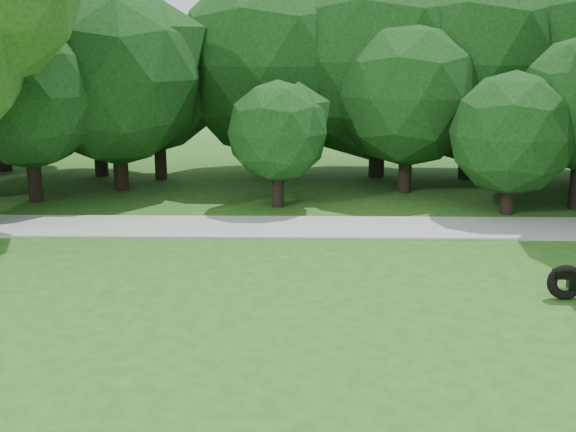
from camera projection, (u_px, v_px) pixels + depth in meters
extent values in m
plane|color=#265217|center=(363.00, 360.00, 11.26)|extent=(100.00, 100.00, 0.00)
cube|color=gray|center=(338.00, 227.00, 19.01)|extent=(60.00, 2.20, 0.06)
cylinder|color=black|center=(3.00, 147.00, 27.09)|extent=(0.52, 0.52, 1.80)
cylinder|color=black|center=(160.00, 154.00, 25.48)|extent=(0.42, 0.42, 1.76)
sphere|color=black|center=(158.00, 88.00, 24.92)|extent=(4.37, 4.37, 4.37)
cylinder|color=black|center=(273.00, 151.00, 26.15)|extent=(0.54, 0.54, 1.80)
sphere|color=black|center=(272.00, 63.00, 25.40)|extent=(6.81, 6.81, 6.81)
cylinder|color=black|center=(121.00, 163.00, 23.70)|extent=(0.48, 0.48, 1.80)
sphere|color=black|center=(116.00, 78.00, 23.04)|extent=(5.65, 5.65, 5.65)
cylinder|color=black|center=(508.00, 194.00, 20.48)|extent=(0.37, 0.37, 1.16)
sphere|color=black|center=(512.00, 134.00, 20.07)|extent=(3.49, 3.49, 3.49)
cylinder|color=black|center=(405.00, 167.00, 23.33)|extent=(0.43, 0.43, 1.65)
sphere|color=black|center=(408.00, 94.00, 22.77)|extent=(4.61, 4.61, 4.61)
cylinder|color=black|center=(467.00, 153.00, 25.62)|extent=(0.55, 0.55, 1.80)
sphere|color=black|center=(472.00, 62.00, 24.85)|extent=(7.04, 7.04, 7.04)
cylinder|color=black|center=(34.00, 173.00, 21.95)|extent=(0.43, 0.43, 1.80)
sphere|color=black|center=(27.00, 94.00, 21.38)|extent=(4.54, 4.54, 4.54)
cylinder|color=black|center=(278.00, 186.00, 21.32)|extent=(0.35, 0.35, 1.28)
sphere|color=black|center=(278.00, 131.00, 20.93)|extent=(2.98, 2.98, 2.98)
cylinder|color=black|center=(377.00, 152.00, 25.88)|extent=(0.56, 0.56, 1.80)
sphere|color=black|center=(380.00, 60.00, 25.11)|extent=(7.20, 7.20, 7.20)
cylinder|color=black|center=(101.00, 151.00, 26.04)|extent=(0.47, 0.47, 1.80)
sphere|color=black|center=(96.00, 76.00, 25.40)|extent=(5.50, 5.50, 5.50)
torus|color=black|center=(565.00, 282.00, 13.78)|extent=(0.71, 0.23, 0.70)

